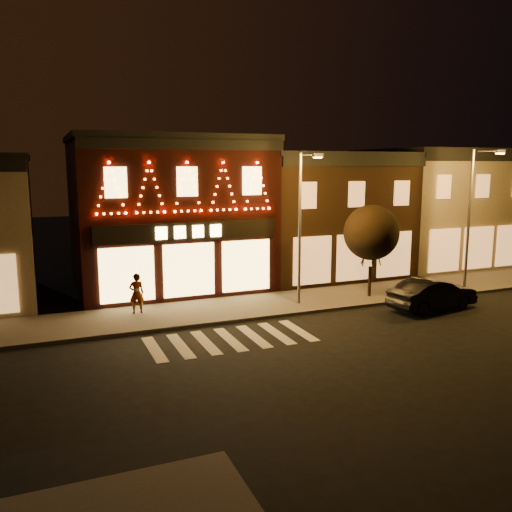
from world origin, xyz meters
TOP-DOWN VIEW (x-y plane):
  - ground at (0.00, 0.00)m, footprint 120.00×120.00m
  - sidewalk_far at (2.00, 8.00)m, footprint 44.00×4.00m
  - building_pulp at (0.00, 13.98)m, footprint 10.20×8.34m
  - building_right_a at (9.50, 13.99)m, footprint 9.20×8.28m
  - building_right_b at (18.50, 13.99)m, footprint 9.20×8.28m
  - streetlamp_mid at (4.79, 7.26)m, footprint 0.47×1.65m
  - streetlamp_right at (14.89, 6.91)m, footprint 0.64×1.71m
  - tree_right at (8.78, 7.37)m, footprint 2.80×2.80m
  - dark_sedan at (10.38, 4.54)m, footprint 4.68×2.12m
  - pedestrian at (-2.80, 8.67)m, footprint 0.68×0.45m

SIDE VIEW (x-z plane):
  - ground at x=0.00m, z-range 0.00..0.00m
  - sidewalk_far at x=2.00m, z-range 0.00..0.15m
  - dark_sedan at x=10.38m, z-range 0.00..1.49m
  - pedestrian at x=-2.80m, z-range 0.15..1.99m
  - tree_right at x=8.78m, z-range 1.09..5.77m
  - building_right_a at x=9.50m, z-range 0.01..7.51m
  - building_right_b at x=18.50m, z-range 0.01..7.81m
  - building_pulp at x=0.00m, z-range 0.01..8.31m
  - streetlamp_mid at x=4.79m, z-range 0.77..7.97m
  - streetlamp_right at x=14.89m, z-range 0.80..8.24m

